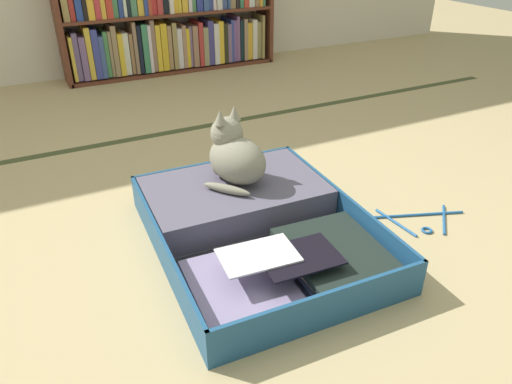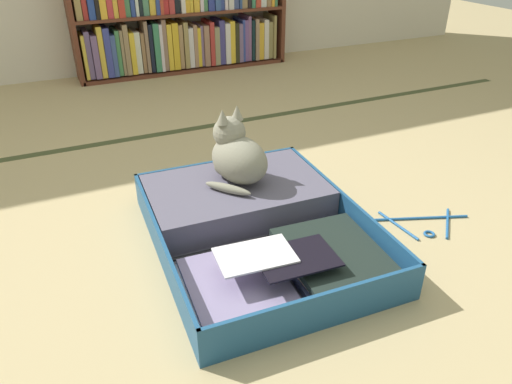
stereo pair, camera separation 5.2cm
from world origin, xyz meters
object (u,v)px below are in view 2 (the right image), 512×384
(bookshelf, at_px, (181,15))
(open_suitcase, at_px, (252,219))
(black_cat, at_px, (236,155))
(clothes_hanger, at_px, (422,223))

(bookshelf, xyz_separation_m, open_suitcase, (-0.41, -2.16, -0.34))
(open_suitcase, xyz_separation_m, black_cat, (0.01, 0.17, 0.18))
(bookshelf, height_order, black_cat, bookshelf)
(bookshelf, bearing_deg, open_suitcase, -100.74)
(bookshelf, relative_size, clothes_hanger, 4.27)
(bookshelf, xyz_separation_m, black_cat, (-0.40, -1.99, -0.16))
(bookshelf, distance_m, open_suitcase, 2.22)
(black_cat, bearing_deg, bookshelf, 78.70)
(black_cat, relative_size, clothes_hanger, 0.82)
(black_cat, distance_m, clothes_hanger, 0.74)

